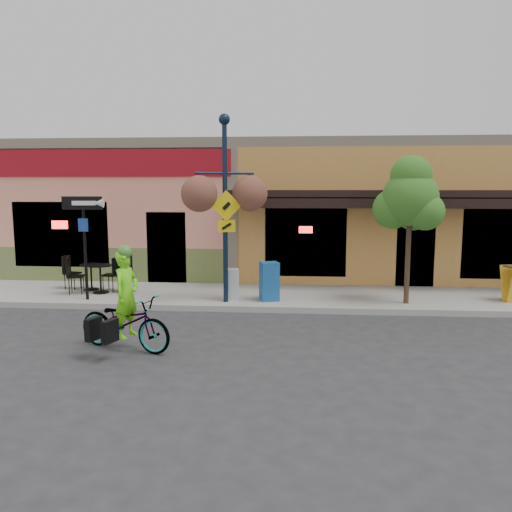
{
  "coord_description": "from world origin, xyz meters",
  "views": [
    {
      "loc": [
        0.89,
        -11.34,
        3.05
      ],
      "look_at": [
        -0.04,
        0.5,
        1.4
      ],
      "focal_mm": 35.0,
      "sensor_mm": 36.0,
      "label": 1
    }
  ],
  "objects_px": {
    "building": "(272,208)",
    "newspaper_box_blue": "(269,281)",
    "one_way_sign": "(85,249)",
    "cyclist_rider": "(127,307)",
    "bicycle": "(125,323)",
    "street_tree": "(409,230)",
    "newspaper_box_grey": "(231,284)",
    "lamp_post": "(225,210)"
  },
  "relations": [
    {
      "from": "lamp_post",
      "to": "street_tree",
      "type": "height_order",
      "value": "lamp_post"
    },
    {
      "from": "bicycle",
      "to": "cyclist_rider",
      "type": "bearing_deg",
      "value": -71.56
    },
    {
      "from": "bicycle",
      "to": "newspaper_box_grey",
      "type": "relative_size",
      "value": 2.48
    },
    {
      "from": "bicycle",
      "to": "newspaper_box_blue",
      "type": "relative_size",
      "value": 1.99
    },
    {
      "from": "cyclist_rider",
      "to": "street_tree",
      "type": "bearing_deg",
      "value": -40.07
    },
    {
      "from": "building",
      "to": "one_way_sign",
      "type": "height_order",
      "value": "building"
    },
    {
      "from": "newspaper_box_grey",
      "to": "street_tree",
      "type": "height_order",
      "value": "street_tree"
    },
    {
      "from": "cyclist_rider",
      "to": "lamp_post",
      "type": "relative_size",
      "value": 0.35
    },
    {
      "from": "cyclist_rider",
      "to": "newspaper_box_blue",
      "type": "relative_size",
      "value": 1.64
    },
    {
      "from": "building",
      "to": "bicycle",
      "type": "height_order",
      "value": "building"
    },
    {
      "from": "bicycle",
      "to": "one_way_sign",
      "type": "distance_m",
      "value": 4.16
    },
    {
      "from": "newspaper_box_grey",
      "to": "building",
      "type": "bearing_deg",
      "value": 72.82
    },
    {
      "from": "cyclist_rider",
      "to": "newspaper_box_blue",
      "type": "bearing_deg",
      "value": -15.57
    },
    {
      "from": "bicycle",
      "to": "newspaper_box_blue",
      "type": "height_order",
      "value": "newspaper_box_blue"
    },
    {
      "from": "building",
      "to": "one_way_sign",
      "type": "xyz_separation_m",
      "value": [
        -4.48,
        -6.55,
        -0.77
      ]
    },
    {
      "from": "newspaper_box_blue",
      "to": "one_way_sign",
      "type": "bearing_deg",
      "value": 164.6
    },
    {
      "from": "street_tree",
      "to": "bicycle",
      "type": "bearing_deg",
      "value": -148.72
    },
    {
      "from": "bicycle",
      "to": "cyclist_rider",
      "type": "distance_m",
      "value": 0.3
    },
    {
      "from": "building",
      "to": "cyclist_rider",
      "type": "relative_size",
      "value": 11.15
    },
    {
      "from": "cyclist_rider",
      "to": "newspaper_box_blue",
      "type": "height_order",
      "value": "cyclist_rider"
    },
    {
      "from": "building",
      "to": "newspaper_box_blue",
      "type": "xyz_separation_m",
      "value": [
        0.24,
        -6.28,
        -1.6
      ]
    },
    {
      "from": "newspaper_box_grey",
      "to": "street_tree",
      "type": "distance_m",
      "value": 4.67
    },
    {
      "from": "newspaper_box_blue",
      "to": "newspaper_box_grey",
      "type": "bearing_deg",
      "value": 159.54
    },
    {
      "from": "one_way_sign",
      "to": "street_tree",
      "type": "distance_m",
      "value": 8.19
    },
    {
      "from": "one_way_sign",
      "to": "street_tree",
      "type": "bearing_deg",
      "value": -2.59
    },
    {
      "from": "building",
      "to": "newspaper_box_grey",
      "type": "bearing_deg",
      "value": -96.78
    },
    {
      "from": "bicycle",
      "to": "one_way_sign",
      "type": "xyz_separation_m",
      "value": [
        -2.19,
        3.41,
        0.96
      ]
    },
    {
      "from": "building",
      "to": "newspaper_box_grey",
      "type": "height_order",
      "value": "building"
    },
    {
      "from": "building",
      "to": "newspaper_box_blue",
      "type": "height_order",
      "value": "building"
    },
    {
      "from": "street_tree",
      "to": "cyclist_rider",
      "type": "bearing_deg",
      "value": -148.51
    },
    {
      "from": "bicycle",
      "to": "street_tree",
      "type": "relative_size",
      "value": 0.53
    },
    {
      "from": "building",
      "to": "bicycle",
      "type": "relative_size",
      "value": 9.2
    },
    {
      "from": "one_way_sign",
      "to": "building",
      "type": "bearing_deg",
      "value": 51.49
    },
    {
      "from": "lamp_post",
      "to": "newspaper_box_grey",
      "type": "height_order",
      "value": "lamp_post"
    },
    {
      "from": "one_way_sign",
      "to": "newspaper_box_blue",
      "type": "height_order",
      "value": "one_way_sign"
    },
    {
      "from": "building",
      "to": "cyclist_rider",
      "type": "height_order",
      "value": "building"
    },
    {
      "from": "newspaper_box_grey",
      "to": "street_tree",
      "type": "relative_size",
      "value": 0.22
    },
    {
      "from": "cyclist_rider",
      "to": "one_way_sign",
      "type": "bearing_deg",
      "value": 51.78
    },
    {
      "from": "lamp_post",
      "to": "newspaper_box_blue",
      "type": "height_order",
      "value": "lamp_post"
    },
    {
      "from": "cyclist_rider",
      "to": "newspaper_box_grey",
      "type": "bearing_deg",
      "value": -3.51
    },
    {
      "from": "building",
      "to": "one_way_sign",
      "type": "relative_size",
      "value": 6.84
    },
    {
      "from": "newspaper_box_blue",
      "to": "street_tree",
      "type": "relative_size",
      "value": 0.27
    }
  ]
}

